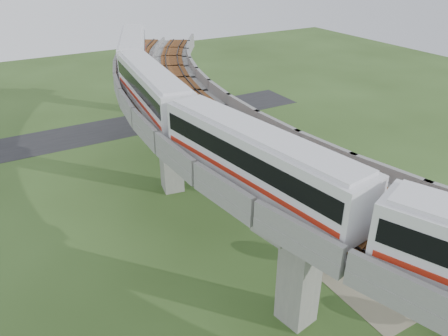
{
  "coord_description": "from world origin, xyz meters",
  "views": [
    {
      "loc": [
        -14.52,
        -27.2,
        23.31
      ],
      "look_at": [
        0.75,
        -0.78,
        7.5
      ],
      "focal_mm": 35.0,
      "sensor_mm": 36.0,
      "label": 1
    }
  ],
  "objects_px": {
    "car_white": "(408,264)",
    "car_red": "(326,196)",
    "car_dark": "(308,174)",
    "metro_train": "(225,114)"
  },
  "relations": [
    {
      "from": "metro_train",
      "to": "car_dark",
      "type": "bearing_deg",
      "value": 23.99
    },
    {
      "from": "car_white",
      "to": "car_dark",
      "type": "bearing_deg",
      "value": 82.19
    },
    {
      "from": "metro_train",
      "to": "car_dark",
      "type": "distance_m",
      "value": 19.34
    },
    {
      "from": "car_white",
      "to": "car_red",
      "type": "height_order",
      "value": "car_red"
    },
    {
      "from": "metro_train",
      "to": "car_white",
      "type": "xyz_separation_m",
      "value": [
        11.38,
        -9.4,
        -11.71
      ]
    },
    {
      "from": "metro_train",
      "to": "car_dark",
      "type": "relative_size",
      "value": 13.03
    },
    {
      "from": "car_white",
      "to": "car_red",
      "type": "relative_size",
      "value": 0.82
    },
    {
      "from": "car_dark",
      "to": "metro_train",
      "type": "bearing_deg",
      "value": 122.12
    },
    {
      "from": "metro_train",
      "to": "car_dark",
      "type": "xyz_separation_m",
      "value": [
        14.15,
        6.3,
        -11.58
      ]
    },
    {
      "from": "car_red",
      "to": "car_dark",
      "type": "xyz_separation_m",
      "value": [
        1.41,
        4.53,
        0.02
      ]
    }
  ]
}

